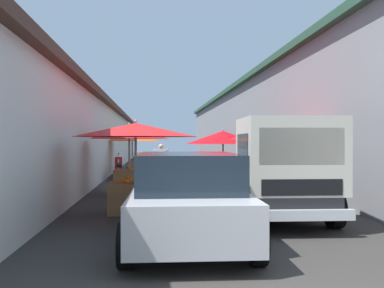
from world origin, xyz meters
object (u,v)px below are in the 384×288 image
(fruit_stall_near_right, at_px, (134,140))
(parked_scooter, at_px, (119,169))
(fruit_stall_near_left, at_px, (129,140))
(fruit_stall_mid_lane, at_px, (275,140))
(vendor_by_crates, at_px, (161,160))
(plastic_stool, at_px, (258,179))
(fruit_stall_far_right, at_px, (224,141))
(fruit_stall_far_left, at_px, (133,141))
(hatchback_car, at_px, (187,197))
(delivery_truck, at_px, (279,171))

(fruit_stall_near_right, xyz_separation_m, parked_scooter, (8.40, 1.03, -1.22))
(fruit_stall_near_left, distance_m, fruit_stall_mid_lane, 4.39)
(vendor_by_crates, height_order, plastic_stool, vendor_by_crates)
(fruit_stall_near_left, relative_size, fruit_stall_far_right, 0.90)
(fruit_stall_near_left, height_order, parked_scooter, fruit_stall_near_left)
(fruit_stall_mid_lane, xyz_separation_m, vendor_by_crates, (5.44, 3.14, -0.82))
(fruit_stall_far_left, xyz_separation_m, plastic_stool, (-6.14, -4.61, -1.31))
(fruit_stall_near_left, bearing_deg, fruit_stall_mid_lane, -106.96)
(fruit_stall_far_left, bearing_deg, fruit_stall_near_left, -178.11)
(hatchback_car, height_order, plastic_stool, hatchback_car)
(hatchback_car, bearing_deg, plastic_stool, -22.82)
(vendor_by_crates, bearing_deg, hatchback_car, -178.73)
(hatchback_car, distance_m, plastic_stool, 7.93)
(plastic_stool, bearing_deg, fruit_stall_near_left, 105.18)
(delivery_truck, bearing_deg, fruit_stall_mid_lane, -15.26)
(vendor_by_crates, bearing_deg, fruit_stall_near_right, 174.45)
(fruit_stall_near_right, relative_size, vendor_by_crates, 1.80)
(fruit_stall_near_right, xyz_separation_m, fruit_stall_near_left, (3.48, 0.32, 0.00))
(fruit_stall_far_left, xyz_separation_m, vendor_by_crates, (-3.17, -1.31, -0.76))
(fruit_stall_near_left, bearing_deg, fruit_stall_near_right, -174.68)
(fruit_stall_near_right, relative_size, parked_scooter, 1.64)
(fruit_stall_far_left, distance_m, parked_scooter, 2.72)
(fruit_stall_far_right, xyz_separation_m, hatchback_car, (-7.76, 1.93, -0.91))
(fruit_stall_near_left, xyz_separation_m, delivery_truck, (-4.55, -3.31, -0.63))
(fruit_stall_near_left, relative_size, fruit_stall_far_left, 0.87)
(plastic_stool, bearing_deg, fruit_stall_mid_lane, 176.19)
(delivery_truck, bearing_deg, fruit_stall_near_left, 36.01)
(fruit_stall_far_right, distance_m, delivery_truck, 6.23)
(fruit_stall_far_right, xyz_separation_m, delivery_truck, (-6.20, -0.08, -0.60))
(fruit_stall_near_left, distance_m, fruit_stall_far_left, 7.33)
(fruit_stall_mid_lane, bearing_deg, fruit_stall_near_left, 73.04)
(fruit_stall_far_left, relative_size, fruit_stall_mid_lane, 1.04)
(fruit_stall_near_left, xyz_separation_m, vendor_by_crates, (4.16, -1.07, -0.80))
(hatchback_car, relative_size, vendor_by_crates, 2.59)
(hatchback_car, bearing_deg, fruit_stall_mid_lane, -31.03)
(fruit_stall_near_right, bearing_deg, fruit_stall_mid_lane, -60.42)
(fruit_stall_near_left, distance_m, fruit_stall_far_right, 3.63)
(vendor_by_crates, height_order, parked_scooter, vendor_by_crates)
(fruit_stall_near_right, distance_m, fruit_stall_mid_lane, 4.46)
(hatchback_car, height_order, vendor_by_crates, vendor_by_crates)
(hatchback_car, bearing_deg, delivery_truck, -52.24)
(fruit_stall_near_left, bearing_deg, plastic_stool, -74.82)
(fruit_stall_near_left, height_order, fruit_stall_far_left, fruit_stall_near_left)
(fruit_stall_far_right, xyz_separation_m, parked_scooter, (3.27, 3.94, -1.19))
(fruit_stall_near_right, bearing_deg, plastic_stool, -40.89)
(fruit_stall_mid_lane, bearing_deg, plastic_stool, -3.81)
(fruit_stall_near_left, xyz_separation_m, fruit_stall_far_right, (1.65, -3.23, -0.03))
(hatchback_car, xyz_separation_m, delivery_truck, (1.56, -2.01, 0.30))
(fruit_stall_far_right, bearing_deg, delivery_truck, -179.25)
(fruit_stall_mid_lane, height_order, delivery_truck, fruit_stall_mid_lane)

